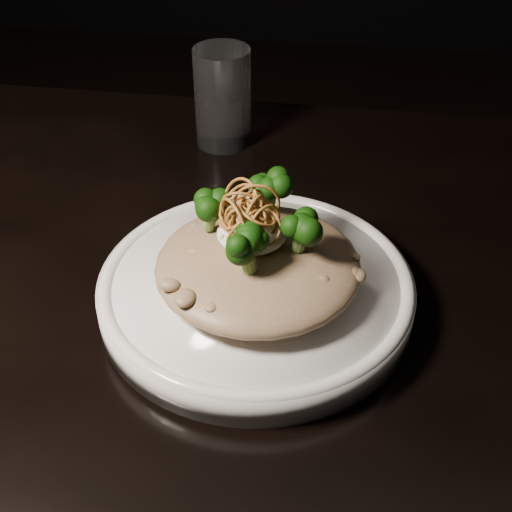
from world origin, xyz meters
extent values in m
cube|color=black|center=(0.00, 0.00, 0.73)|extent=(1.10, 0.80, 0.04)
cylinder|color=white|center=(0.07, 0.00, 0.76)|extent=(0.28, 0.28, 0.03)
ellipsoid|color=brown|center=(0.07, 0.00, 0.80)|extent=(0.18, 0.18, 0.04)
ellipsoid|color=white|center=(0.06, 0.00, 0.83)|extent=(0.06, 0.06, 0.02)
cylinder|color=white|center=(-0.02, 0.29, 0.81)|extent=(0.08, 0.08, 0.12)
camera|label=1|loc=(0.13, -0.47, 1.18)|focal=50.00mm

